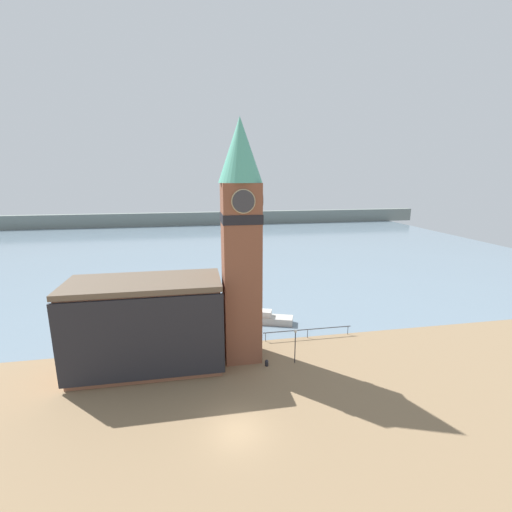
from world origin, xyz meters
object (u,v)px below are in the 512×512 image
object	(u,v)px
clock_tower	(241,238)
pier_building	(147,325)
boat_near	(268,318)
mooring_bollard_near	(267,363)
lamp_post	(295,339)

from	to	relation	value
clock_tower	pier_building	world-z (taller)	clock_tower
pier_building	clock_tower	bearing A→B (deg)	2.50
boat_near	mooring_bollard_near	size ratio (longest dim) A/B	9.64
lamp_post	mooring_bollard_near	bearing A→B (deg)	-178.33
pier_building	mooring_bollard_near	bearing A→B (deg)	-9.42
mooring_bollard_near	lamp_post	xyz separation A→B (m)	(2.93, 0.09, 2.21)
lamp_post	boat_near	bearing A→B (deg)	93.71
clock_tower	mooring_bollard_near	distance (m)	12.70
pier_building	boat_near	bearing A→B (deg)	30.68
pier_building	lamp_post	xyz separation A→B (m)	(14.41, -1.82, -1.93)
clock_tower	lamp_post	world-z (taller)	clock_tower
boat_near	mooring_bollard_near	xyz separation A→B (m)	(-2.29, -10.07, -0.29)
clock_tower	mooring_bollard_near	bearing A→B (deg)	-47.13
pier_building	boat_near	distance (m)	16.46
pier_building	mooring_bollard_near	world-z (taller)	pier_building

